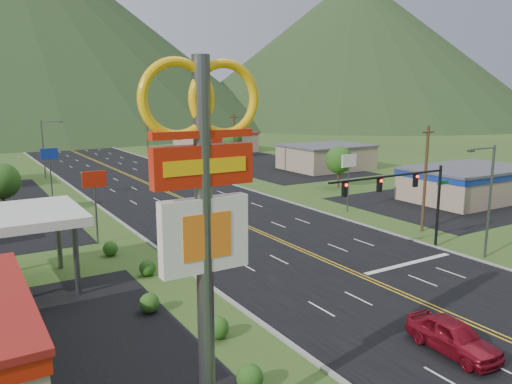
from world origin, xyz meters
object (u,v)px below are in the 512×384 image
pylon_sign (204,198)px  car_red_near (453,337)px  traffic_signal (406,190)px  car_red_far (158,169)px  streetlight_east (488,194)px  streetlight_west (45,145)px  car_dark_mid (182,214)px

pylon_sign → car_red_near: (13.35, -0.49, -8.45)m
traffic_signal → car_red_far: 52.31m
streetlight_east → streetlight_west: bearing=110.9°
car_red_near → car_red_far: bearing=85.5°
pylon_sign → streetlight_east: 29.58m
traffic_signal → streetlight_east: bearing=-40.4°
traffic_signal → streetlight_east: 6.17m
streetlight_east → car_red_near: bearing=-150.2°
traffic_signal → streetlight_west: size_ratio=1.46×
car_dark_mid → pylon_sign: bearing=-104.2°
pylon_sign → traffic_signal: bearing=27.1°
car_red_near → pylon_sign: bearing=-178.8°
streetlight_east → car_red_far: size_ratio=2.13×
car_red_near → traffic_signal: bearing=54.2°
streetlight_west → car_dark_mid: size_ratio=1.90×
car_red_far → streetlight_west: bearing=-4.3°
pylon_sign → streetlight_east: pylon_sign is taller
traffic_signal → car_red_near: bearing=-129.1°
streetlight_west → car_red_far: size_ratio=2.13×
streetlight_west → car_red_near: streetlight_west is taller
car_red_near → car_red_far: car_red_near is taller
streetlight_east → streetlight_west: size_ratio=1.00×
streetlight_west → pylon_sign: bearing=-94.5°
car_red_near → car_dark_mid: 32.37m
streetlight_west → car_red_near: (8.03, -68.49, -4.33)m
car_red_near → car_dark_mid: bearing=94.7°
traffic_signal → streetlight_east: size_ratio=1.46×
car_red_near → car_dark_mid: (-0.79, 32.36, -0.16)m
traffic_signal → streetlight_west: bearing=108.0°
pylon_sign → car_dark_mid: size_ratio=2.95×
traffic_signal → car_dark_mid: 23.15m
traffic_signal → car_red_near: traffic_signal is taller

